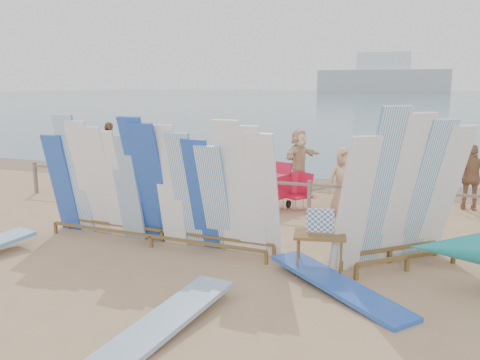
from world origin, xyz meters
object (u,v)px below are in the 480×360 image
at_px(side_surfboard_rack, 402,196).
at_px(beachgoer_9, 392,168).
at_px(stroller, 276,191).
at_px(beachgoer_1, 82,159).
at_px(beach_chair_left, 297,199).
at_px(flat_board_d, 338,292).
at_px(main_surfboard_rack, 155,188).
at_px(beachgoer_0, 85,157).
at_px(beachgoer_5, 299,157).
at_px(beachgoer_6, 344,181).
at_px(vendor_table, 319,252).
at_px(flat_board_b, 163,331).
at_px(beach_chair_right, 298,198).
at_px(beachgoer_2, 95,161).
at_px(beachgoer_8, 370,174).
at_px(beachgoer_extra_1, 109,148).
at_px(beachgoer_10, 472,177).
at_px(beachgoer_4, 252,165).

relative_size(side_surfboard_rack, beachgoer_9, 1.76).
relative_size(stroller, beachgoer_1, 0.68).
bearing_deg(beach_chair_left, flat_board_d, -34.81).
bearing_deg(side_surfboard_rack, beachgoer_9, 52.58).
distance_m(main_surfboard_rack, stroller, 3.90).
bearing_deg(beachgoer_0, beachgoer_5, 2.64).
height_order(beachgoer_9, beachgoer_6, beachgoer_6).
height_order(vendor_table, stroller, stroller).
relative_size(flat_board_b, beach_chair_right, 2.95).
distance_m(main_surfboard_rack, beachgoer_2, 5.38).
xyz_separation_m(main_surfboard_rack, stroller, (1.36, 3.59, -0.68)).
height_order(side_surfboard_rack, beachgoer_8, side_surfboard_rack).
bearing_deg(flat_board_d, vendor_table, 71.52).
bearing_deg(stroller, beachgoer_8, 51.03).
height_order(beachgoer_1, beachgoer_extra_1, beachgoer_extra_1).
height_order(stroller, beachgoer_8, beachgoer_8).
relative_size(vendor_table, beachgoer_extra_1, 0.61).
distance_m(stroller, beachgoer_6, 1.73).
xyz_separation_m(beach_chair_left, beachgoer_10, (4.07, 1.44, 0.55)).
bearing_deg(beachgoer_extra_1, beachgoer_0, 177.21).
bearing_deg(beachgoer_5, beachgoer_10, -87.80).
bearing_deg(beachgoer_extra_1, beach_chair_right, -108.99).
bearing_deg(beach_chair_left, main_surfboard_rack, -82.12).
xyz_separation_m(side_surfboard_rack, beachgoer_8, (-1.04, 4.76, -0.47)).
bearing_deg(main_surfboard_rack, beachgoer_4, 89.03).
bearing_deg(beachgoer_1, beachgoer_extra_1, 133.65).
xyz_separation_m(beachgoer_5, beachgoer_10, (4.78, -1.57, -0.05)).
xyz_separation_m(stroller, beachgoer_extra_1, (-6.83, 2.77, 0.45)).
xyz_separation_m(main_surfboard_rack, beachgoer_4, (0.32, 4.76, -0.24)).
height_order(vendor_table, beachgoer_0, beachgoer_0).
relative_size(main_surfboard_rack, beachgoer_4, 2.83).
xyz_separation_m(flat_board_d, beachgoer_4, (-3.41, 5.84, 0.90)).
distance_m(vendor_table, beachgoer_9, 6.66).
bearing_deg(beachgoer_10, flat_board_b, 64.58).
xyz_separation_m(vendor_table, beachgoer_1, (-8.38, 4.83, 0.47)).
bearing_deg(beachgoer_1, main_surfboard_rack, -8.11).
xyz_separation_m(beachgoer_8, beachgoer_4, (-3.15, -0.36, 0.12)).
height_order(beachgoer_extra_1, beachgoer_8, beachgoer_extra_1).
bearing_deg(main_surfboard_rack, beachgoer_6, 52.56).
height_order(beach_chair_left, beachgoer_8, beachgoer_8).
xyz_separation_m(vendor_table, beachgoer_8, (0.17, 5.55, 0.41)).
relative_size(vendor_table, stroller, 0.97).
distance_m(flat_board_d, beachgoer_4, 6.82).
xyz_separation_m(main_surfboard_rack, beach_chair_right, (1.87, 3.84, -0.87)).
xyz_separation_m(main_surfboard_rack, flat_board_b, (1.85, -3.11, -1.14)).
height_order(main_surfboard_rack, vendor_table, main_surfboard_rack).
xyz_separation_m(flat_board_d, beach_chair_left, (-1.86, 4.86, 0.27)).
bearing_deg(beach_chair_right, beachgoer_5, 66.59).
bearing_deg(beachgoer_5, flat_board_d, -141.47).
bearing_deg(beachgoer_5, beachgoer_9, -81.79).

